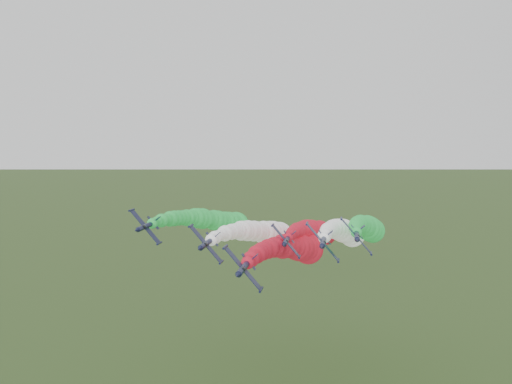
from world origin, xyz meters
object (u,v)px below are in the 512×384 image
jet_inner_right (344,232)px  jet_outer_right (366,228)px  jet_trail (315,232)px  jet_lead (295,248)px  jet_inner_left (265,233)px  jet_outer_left (217,222)px

jet_inner_right → jet_outer_right: jet_outer_right is taller
jet_outer_right → jet_trail: bearing=159.2°
jet_lead → jet_outer_right: bearing=48.8°
jet_inner_left → jet_trail: (12.08, 12.50, -1.52)m
jet_lead → jet_outer_right: size_ratio=1.01×
jet_outer_left → jet_outer_right: bearing=4.1°
jet_inner_left → jet_outer_left: size_ratio=1.00×
jet_lead → jet_inner_right: 16.93m
jet_inner_left → jet_outer_right: (25.78, 7.30, 0.94)m
jet_lead → jet_inner_left: (-8.94, 11.94, 0.84)m
jet_lead → jet_outer_left: jet_outer_left is taller
jet_lead → jet_inner_left: 14.94m
jet_outer_left → jet_lead: bearing=-35.9°
jet_lead → jet_trail: bearing=82.7°
jet_outer_right → jet_inner_right: bearing=-131.8°
jet_inner_right → jet_outer_right: 8.73m
jet_lead → jet_inner_right: jet_inner_right is taller
jet_outer_left → jet_outer_right: 39.68m
jet_inner_right → jet_lead: bearing=-130.9°
jet_inner_left → jet_outer_right: size_ratio=1.01×
jet_inner_left → jet_trail: bearing=46.0°
jet_lead → jet_outer_right: jet_outer_right is taller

